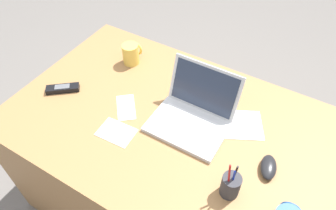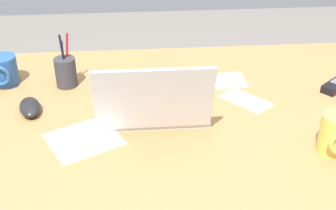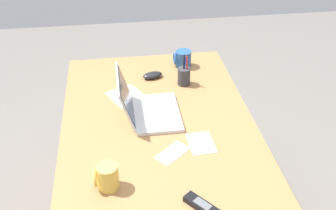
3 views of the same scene
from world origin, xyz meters
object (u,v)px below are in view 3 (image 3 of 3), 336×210
Objects in this scene: laptop at (147,108)px; computer_mouse at (153,75)px; cordless_phone at (202,206)px; coffee_mug_white at (107,177)px; coffee_mug_tall at (183,59)px; pen_holder at (184,76)px.

laptop reaches higher than computer_mouse.
computer_mouse is 0.96m from cordless_phone.
coffee_mug_white is (-0.45, 0.19, 0.01)m from laptop.
coffee_mug_white reaches higher than coffee_mug_tall.
computer_mouse is 0.63× the size of pen_holder.
coffee_mug_tall is (0.46, -0.25, 0.00)m from laptop.
coffee_mug_white is 0.60× the size of pen_holder.
coffee_mug_white is 0.82m from pen_holder.
pen_holder is at bearing 172.08° from coffee_mug_tall.
computer_mouse is 0.22m from coffee_mug_tall.
pen_holder is (-0.20, 0.03, 0.00)m from coffee_mug_tall.
computer_mouse is at bearing -17.94° from coffee_mug_white.
pen_holder is (0.26, -0.22, 0.00)m from laptop.
pen_holder reaches higher than coffee_mug_white.
computer_mouse is 0.18m from pen_holder.
laptop is 0.34m from pen_holder.
pen_holder reaches higher than computer_mouse.
coffee_mug_tall is at bearing -5.98° from cordless_phone.
coffee_mug_white is 1.01m from coffee_mug_tall.
coffee_mug_tall is 0.20m from pen_holder.
cordless_phone is (-0.95, -0.08, -0.00)m from computer_mouse.
laptop is 0.53m from coffee_mug_tall.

